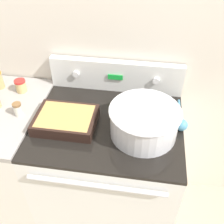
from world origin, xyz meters
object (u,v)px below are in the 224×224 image
object	(u,v)px
casserole_dish	(66,119)
ladle	(181,123)
spice_jar_brown_cap	(18,109)
spice_jar_red_cap	(21,86)
mixing_bowl	(144,120)

from	to	relation	value
casserole_dish	ladle	bearing A→B (deg)	6.73
spice_jar_brown_cap	spice_jar_red_cap	size ratio (longest dim) A/B	0.97
spice_jar_brown_cap	spice_jar_red_cap	distance (m)	0.23
casserole_dish	spice_jar_brown_cap	distance (m)	0.28
ladle	spice_jar_brown_cap	world-z (taller)	spice_jar_brown_cap
mixing_bowl	ladle	world-z (taller)	mixing_bowl
casserole_dish	spice_jar_red_cap	xyz separation A→B (m)	(-0.35, 0.24, 0.02)
spice_jar_brown_cap	spice_jar_red_cap	bearing A→B (deg)	109.49
spice_jar_brown_cap	casserole_dish	bearing A→B (deg)	-5.44
casserole_dish	spice_jar_brown_cap	xyz separation A→B (m)	(-0.28, 0.03, 0.02)
mixing_bowl	ladle	size ratio (longest dim) A/B	1.30
casserole_dish	mixing_bowl	bearing A→B (deg)	-0.44
spice_jar_red_cap	mixing_bowl	bearing A→B (deg)	-17.56
spice_jar_red_cap	ladle	bearing A→B (deg)	-9.88
mixing_bowl	spice_jar_brown_cap	distance (m)	0.69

